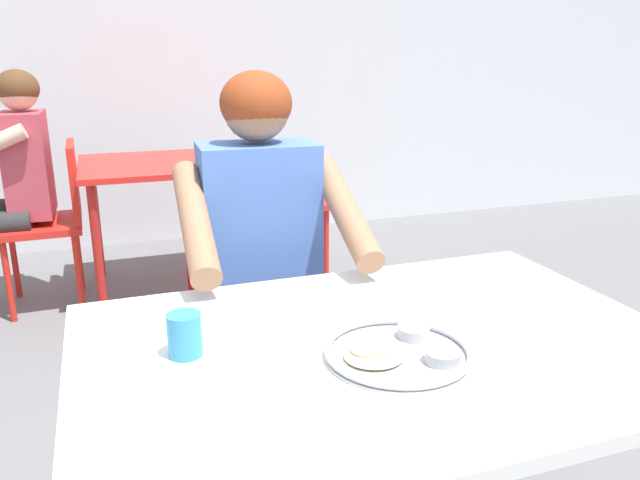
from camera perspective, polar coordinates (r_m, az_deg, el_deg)
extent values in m
cube|color=white|center=(1.30, 5.70, -9.84)|extent=(1.22, 0.84, 0.03)
cylinder|color=#B2B2B7|center=(1.70, -18.58, -18.17)|extent=(0.04, 0.04, 0.70)
cylinder|color=#B2B2B7|center=(2.00, 15.65, -12.15)|extent=(0.04, 0.04, 0.70)
cylinder|color=#B7BABF|center=(1.23, 7.11, -10.47)|extent=(0.29, 0.29, 0.01)
torus|color=#B7BABF|center=(1.23, 7.12, -10.01)|extent=(0.29, 0.29, 0.01)
cylinder|color=#B2B5BA|center=(1.21, 11.12, -10.45)|extent=(0.07, 0.07, 0.02)
cylinder|color=#B77F23|center=(1.21, 11.14, -10.26)|extent=(0.06, 0.06, 0.01)
cylinder|color=#B2B5BA|center=(1.30, 8.56, -8.33)|extent=(0.07, 0.07, 0.02)
cylinder|color=#9E4714|center=(1.30, 8.57, -8.15)|extent=(0.06, 0.06, 0.01)
ellipsoid|color=#E5C689|center=(1.21, 4.96, -10.50)|extent=(0.12, 0.12, 0.01)
ellipsoid|color=#D8B97F|center=(1.22, 4.65, -9.87)|extent=(0.09, 0.07, 0.01)
cylinder|color=#338CBF|center=(1.24, -12.28, -8.47)|extent=(0.07, 0.07, 0.09)
cylinder|color=#593319|center=(1.23, -12.36, -7.38)|extent=(0.06, 0.06, 0.02)
cube|color=red|center=(2.04, -5.61, -8.26)|extent=(0.44, 0.45, 0.04)
cube|color=red|center=(2.14, -6.84, -0.54)|extent=(0.40, 0.06, 0.42)
cylinder|color=red|center=(2.04, 0.53, -15.51)|extent=(0.03, 0.03, 0.42)
cylinder|color=red|center=(1.98, -9.46, -16.85)|extent=(0.03, 0.03, 0.42)
cylinder|color=red|center=(2.33, -2.09, -11.05)|extent=(0.03, 0.03, 0.42)
cylinder|color=red|center=(2.28, -10.67, -12.04)|extent=(0.03, 0.03, 0.42)
cylinder|color=#242424|center=(1.81, 2.63, -19.58)|extent=(0.10, 0.10, 0.45)
cylinder|color=#242424|center=(1.83, 0.65, -9.27)|extent=(0.14, 0.41, 0.12)
cylinder|color=#242424|center=(1.77, -8.79, -10.40)|extent=(0.14, 0.41, 0.12)
cube|color=#4C72C6|center=(1.88, -5.52, 0.40)|extent=(0.35, 0.22, 0.55)
cylinder|color=#996B4C|center=(1.73, 2.24, 2.84)|extent=(0.10, 0.46, 0.25)
cylinder|color=#996B4C|center=(1.65, -11.38, 1.78)|extent=(0.10, 0.46, 0.25)
sphere|color=#996B4C|center=(1.81, -5.87, 11.92)|extent=(0.19, 0.19, 0.19)
ellipsoid|color=maroon|center=(1.81, -5.88, 12.37)|extent=(0.21, 0.20, 0.18)
cube|color=red|center=(3.50, -13.62, 6.81)|extent=(0.94, 0.79, 0.03)
cylinder|color=#AD1E18|center=(3.24, -19.66, -1.16)|extent=(0.04, 0.04, 0.70)
cylinder|color=#AD1E18|center=(3.33, -5.54, 0.25)|extent=(0.04, 0.04, 0.70)
cylinder|color=#AD1E18|center=(3.89, -19.79, 1.76)|extent=(0.04, 0.04, 0.70)
cylinder|color=#AD1E18|center=(3.97, -7.95, 2.89)|extent=(0.04, 0.04, 0.70)
cube|color=red|center=(3.53, -24.25, 1.25)|extent=(0.41, 0.44, 0.04)
cube|color=red|center=(3.47, -21.59, 5.01)|extent=(0.04, 0.41, 0.40)
cylinder|color=red|center=(3.44, -26.62, -3.44)|extent=(0.03, 0.03, 0.42)
cylinder|color=red|center=(3.77, -26.17, -1.66)|extent=(0.03, 0.03, 0.42)
cylinder|color=red|center=(3.41, -21.20, -2.90)|extent=(0.03, 0.03, 0.42)
cylinder|color=red|center=(3.75, -21.23, -1.16)|extent=(0.03, 0.03, 0.42)
cube|color=red|center=(3.67, -2.73, 3.37)|extent=(0.44, 0.43, 0.04)
cube|color=red|center=(3.56, -5.53, 6.47)|extent=(0.07, 0.38, 0.40)
cylinder|color=red|center=(3.93, -1.43, 0.85)|extent=(0.03, 0.03, 0.42)
cylinder|color=red|center=(3.66, 0.58, -0.38)|extent=(0.03, 0.03, 0.42)
cylinder|color=red|center=(3.82, -5.80, 0.27)|extent=(0.03, 0.03, 0.42)
cylinder|color=red|center=(3.54, -4.07, -1.05)|extent=(0.03, 0.03, 0.42)
cube|color=#B23F4C|center=(3.50, -25.18, 6.29)|extent=(0.21, 0.35, 0.52)
sphere|color=beige|center=(3.46, -25.94, 12.16)|extent=(0.19, 0.19, 0.19)
ellipsoid|color=brown|center=(3.46, -25.97, 12.39)|extent=(0.21, 0.20, 0.18)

